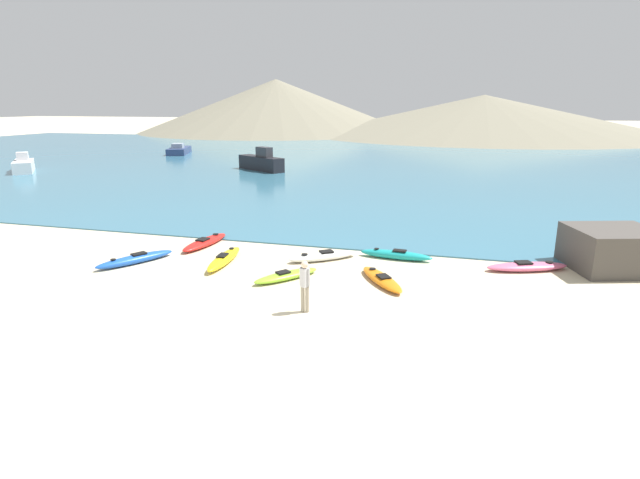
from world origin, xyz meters
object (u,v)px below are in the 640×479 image
at_px(kayak_on_sand_2, 135,259).
at_px(person_near_foreground, 305,283).
at_px(kayak_on_sand_4, 286,276).
at_px(moored_boat_0, 23,165).
at_px(moored_boat_3, 179,150).
at_px(shoreline_rock, 613,249).
at_px(moored_boat_1, 261,162).
at_px(kayak_on_sand_5, 224,259).
at_px(kayak_on_sand_6, 205,242).
at_px(kayak_on_sand_3, 323,256).
at_px(kayak_on_sand_7, 396,255).
at_px(kayak_on_sand_0, 382,279).
at_px(kayak_on_sand_1, 527,266).

distance_m(kayak_on_sand_2, person_near_foreground, 8.44).
height_order(kayak_on_sand_4, moored_boat_0, moored_boat_0).
xyz_separation_m(person_near_foreground, moored_boat_3, (-29.57, 42.70, -0.41)).
height_order(moored_boat_3, shoreline_rock, shoreline_rock).
bearing_deg(moored_boat_1, kayak_on_sand_5, -71.21).
relative_size(kayak_on_sand_2, kayak_on_sand_6, 0.95).
bearing_deg(kayak_on_sand_4, person_near_foreground, -60.01).
distance_m(kayak_on_sand_3, shoreline_rock, 11.13).
bearing_deg(moored_boat_0, moored_boat_1, 18.03).
height_order(kayak_on_sand_7, moored_boat_1, moored_boat_1).
distance_m(kayak_on_sand_5, kayak_on_sand_6, 2.89).
distance_m(moored_boat_3, shoreline_rock, 53.39).
bearing_deg(kayak_on_sand_6, person_near_foreground, -42.19).
xyz_separation_m(kayak_on_sand_0, person_near_foreground, (-1.88, -3.17, 0.79)).
bearing_deg(moored_boat_0, kayak_on_sand_3, -28.83).
relative_size(kayak_on_sand_4, moored_boat_0, 0.55).
relative_size(kayak_on_sand_3, kayak_on_sand_4, 1.13).
relative_size(kayak_on_sand_7, shoreline_rock, 0.97).
height_order(kayak_on_sand_1, kayak_on_sand_3, kayak_on_sand_3).
bearing_deg(kayak_on_sand_2, moored_boat_0, 141.72).
xyz_separation_m(kayak_on_sand_1, kayak_on_sand_4, (-8.53, -3.38, -0.01)).
height_order(kayak_on_sand_0, kayak_on_sand_2, kayak_on_sand_2).
relative_size(kayak_on_sand_5, shoreline_rock, 1.05).
distance_m(kayak_on_sand_0, kayak_on_sand_6, 8.79).
bearing_deg(kayak_on_sand_5, shoreline_rock, 12.50).
distance_m(kayak_on_sand_1, kayak_on_sand_5, 11.76).
xyz_separation_m(kayak_on_sand_5, shoreline_rock, (14.66, 3.25, 0.61)).
height_order(kayak_on_sand_0, kayak_on_sand_4, kayak_on_sand_4).
relative_size(kayak_on_sand_3, kayak_on_sand_5, 0.85).
bearing_deg(kayak_on_sand_1, kayak_on_sand_2, -167.99).
bearing_deg(kayak_on_sand_3, moored_boat_0, 151.17).
distance_m(kayak_on_sand_4, moored_boat_3, 48.93).
relative_size(kayak_on_sand_7, moored_boat_0, 0.68).
height_order(kayak_on_sand_2, moored_boat_0, moored_boat_0).
distance_m(kayak_on_sand_0, shoreline_rock, 9.14).
bearing_deg(person_near_foreground, shoreline_rock, 34.65).
xyz_separation_m(kayak_on_sand_0, kayak_on_sand_2, (-9.80, -0.35, 0.04)).
relative_size(kayak_on_sand_5, moored_boat_0, 0.73).
relative_size(kayak_on_sand_7, moored_boat_1, 0.56).
distance_m(kayak_on_sand_6, shoreline_rock, 16.68).
xyz_separation_m(moored_boat_0, shoreline_rock, (44.48, -16.64, 0.12)).
height_order(moored_boat_0, shoreline_rock, moored_boat_0).
height_order(kayak_on_sand_5, moored_boat_1, moored_boat_1).
xyz_separation_m(kayak_on_sand_1, moored_boat_0, (-41.36, 17.66, 0.52)).
relative_size(kayak_on_sand_4, moored_boat_1, 0.45).
bearing_deg(kayak_on_sand_4, kayak_on_sand_1, 21.58).
relative_size(kayak_on_sand_3, kayak_on_sand_6, 0.86).
distance_m(kayak_on_sand_2, kayak_on_sand_5, 3.53).
xyz_separation_m(kayak_on_sand_2, kayak_on_sand_7, (9.94, 3.31, 0.00)).
bearing_deg(kayak_on_sand_1, kayak_on_sand_3, -174.27).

